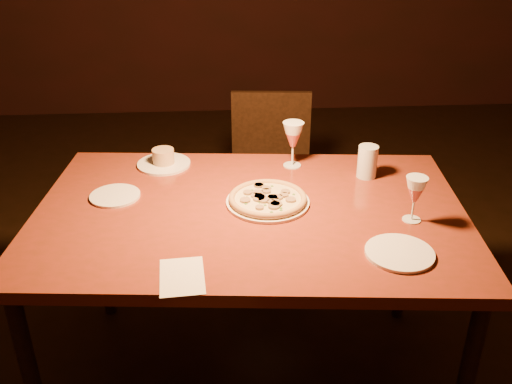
{
  "coord_description": "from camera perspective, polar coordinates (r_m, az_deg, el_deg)",
  "views": [
    {
      "loc": [
        0.09,
        -1.76,
        1.85
      ],
      "look_at": [
        0.21,
        0.09,
        0.88
      ],
      "focal_mm": 40.0,
      "sensor_mm": 36.0,
      "label": 1
    }
  ],
  "objects": [
    {
      "name": "dining_table",
      "position": [
        2.11,
        -0.6,
        -3.52
      ],
      "size": [
        1.64,
        1.14,
        0.84
      ],
      "rotation": [
        0.0,
        0.0,
        -0.09
      ],
      "color": "maroon",
      "rests_on": "floor"
    },
    {
      "name": "side_plate_near",
      "position": [
        1.88,
        14.16,
        -5.93
      ],
      "size": [
        0.22,
        0.22,
        0.01
      ],
      "primitive_type": "cylinder",
      "color": "white",
      "rests_on": "dining_table"
    },
    {
      "name": "ramekin_saucer",
      "position": [
        2.44,
        -9.23,
        3.17
      ],
      "size": [
        0.22,
        0.22,
        0.07
      ],
      "color": "white",
      "rests_on": "dining_table"
    },
    {
      "name": "wine_glass_right",
      "position": [
        2.04,
        15.55,
        -0.69
      ],
      "size": [
        0.08,
        0.08,
        0.17
      ],
      "primitive_type": null,
      "color": "#B94D4D",
      "rests_on": "dining_table"
    },
    {
      "name": "wine_glass_far",
      "position": [
        2.37,
        3.7,
        4.76
      ],
      "size": [
        0.09,
        0.09,
        0.19
      ],
      "primitive_type": null,
      "color": "#B94D4D",
      "rests_on": "dining_table"
    },
    {
      "name": "menu_card",
      "position": [
        1.74,
        -7.41,
        -8.36
      ],
      "size": [
        0.15,
        0.2,
        0.0
      ],
      "primitive_type": "cube",
      "rotation": [
        0.0,
        0.0,
        0.08
      ],
      "color": "white",
      "rests_on": "dining_table"
    },
    {
      "name": "pizza_plate",
      "position": [
        2.1,
        1.18,
        -0.72
      ],
      "size": [
        0.31,
        0.31,
        0.03
      ],
      "color": "white",
      "rests_on": "dining_table"
    },
    {
      "name": "chair_far",
      "position": [
        3.15,
        1.48,
        2.4
      ],
      "size": [
        0.47,
        0.47,
        0.91
      ],
      "rotation": [
        0.0,
        0.0,
        -0.08
      ],
      "color": "black",
      "rests_on": "floor"
    },
    {
      "name": "water_tumbler",
      "position": [
        2.33,
        11.08,
        3.0
      ],
      "size": [
        0.08,
        0.08,
        0.13
      ],
      "primitive_type": "cylinder",
      "color": "silver",
      "rests_on": "dining_table"
    },
    {
      "name": "side_plate_left",
      "position": [
        2.22,
        -13.92,
        -0.37
      ],
      "size": [
        0.19,
        0.19,
        0.01
      ],
      "primitive_type": "cylinder",
      "color": "white",
      "rests_on": "dining_table"
    }
  ]
}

